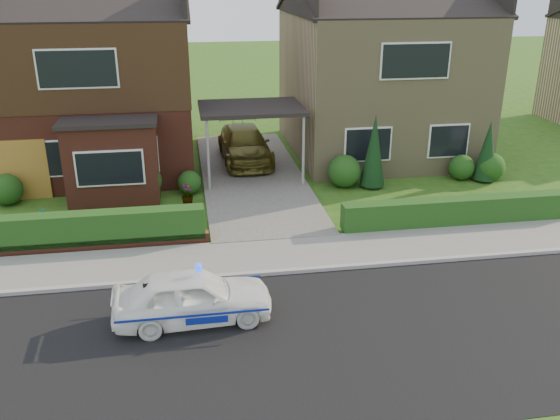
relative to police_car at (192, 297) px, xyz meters
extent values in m
plane|color=#235216|center=(2.51, -1.20, -0.60)|extent=(120.00, 120.00, 0.00)
cube|color=black|center=(2.51, -1.20, -0.60)|extent=(60.00, 6.00, 0.02)
cube|color=#9E9993|center=(2.51, 1.85, -0.54)|extent=(60.00, 0.16, 0.12)
cube|color=slate|center=(2.51, 2.90, -0.55)|extent=(60.00, 2.00, 0.10)
cube|color=#666059|center=(2.51, 9.80, -0.54)|extent=(3.80, 12.00, 0.12)
cube|color=brown|center=(-3.29, 12.80, 2.30)|extent=(7.20, 8.00, 5.80)
cube|color=white|center=(-4.88, 8.78, 0.80)|extent=(1.80, 0.08, 1.30)
cube|color=white|center=(-1.71, 8.78, 0.80)|extent=(1.60, 0.08, 1.30)
cube|color=white|center=(-3.29, 8.78, 3.80)|extent=(2.60, 0.08, 1.30)
cube|color=black|center=(-3.29, 12.80, 3.75)|extent=(7.26, 8.06, 2.90)
cube|color=brown|center=(-2.43, 8.10, 0.75)|extent=(3.00, 1.40, 2.70)
cube|color=black|center=(-2.43, 8.10, 2.17)|extent=(3.20, 1.60, 0.14)
cube|color=tan|center=(8.31, 12.80, 2.30)|extent=(7.20, 8.00, 5.80)
cube|color=white|center=(6.72, 8.78, 0.80)|extent=(1.80, 0.08, 1.30)
cube|color=white|center=(9.89, 8.78, 0.80)|extent=(1.60, 0.08, 1.30)
cube|color=white|center=(8.31, 8.78, 3.80)|extent=(2.60, 0.08, 1.30)
cube|color=black|center=(2.51, 9.80, 2.10)|extent=(3.80, 3.00, 0.14)
cylinder|color=gray|center=(0.81, 8.40, 0.75)|extent=(0.10, 0.10, 2.70)
cylinder|color=gray|center=(4.21, 8.40, 0.75)|extent=(0.10, 0.10, 2.70)
cube|color=#90581F|center=(-5.74, 8.76, 0.45)|extent=(2.20, 0.10, 2.10)
cube|color=brown|center=(-3.29, 4.10, -0.42)|extent=(7.70, 0.25, 0.36)
cube|color=#143C13|center=(-3.29, 4.25, -0.60)|extent=(7.50, 0.55, 0.90)
cube|color=#143C13|center=(8.31, 4.15, -0.60)|extent=(7.50, 0.55, 0.80)
sphere|color=#143C13|center=(-5.99, 8.30, -0.06)|extent=(1.08, 1.08, 1.08)
sphere|color=#143C13|center=(-1.49, 8.10, 0.06)|extent=(1.32, 1.32, 1.32)
sphere|color=#143C13|center=(0.11, 8.40, -0.18)|extent=(0.84, 0.84, 0.84)
sphere|color=#143C13|center=(5.71, 8.20, 0.00)|extent=(1.20, 1.20, 1.20)
sphere|color=#143C13|center=(10.31, 8.30, -0.12)|extent=(0.96, 0.96, 0.96)
sphere|color=#143C13|center=(11.31, 8.00, -0.06)|extent=(1.08, 1.08, 1.08)
cone|color=black|center=(6.71, 8.00, 0.70)|extent=(0.90, 0.90, 2.60)
cone|color=black|center=(11.11, 8.00, 0.50)|extent=(0.90, 0.90, 2.20)
imported|color=white|center=(0.00, 0.00, 0.00)|extent=(1.59, 3.59, 1.20)
sphere|color=#193FF2|center=(0.18, 0.00, 0.68)|extent=(0.17, 0.17, 0.17)
cube|color=navy|center=(0.00, -0.71, -0.05)|extent=(3.25, 0.02, 0.05)
cube|color=navy|center=(0.00, 0.72, -0.05)|extent=(3.25, 0.02, 0.05)
ellipsoid|color=black|center=(-0.99, -0.10, 0.25)|extent=(0.22, 0.17, 0.21)
sphere|color=white|center=(-0.97, -0.16, 0.24)|extent=(0.11, 0.11, 0.11)
sphere|color=black|center=(-0.97, -0.12, 0.39)|extent=(0.13, 0.13, 0.13)
cone|color=black|center=(-1.01, -0.11, 0.46)|extent=(0.04, 0.04, 0.05)
cone|color=black|center=(-0.92, -0.11, 0.46)|extent=(0.04, 0.04, 0.05)
imported|color=brown|center=(2.43, 11.67, 0.19)|extent=(2.04, 4.72, 1.35)
imported|color=gray|center=(-4.34, 5.78, -0.27)|extent=(0.40, 0.31, 0.67)
imported|color=gray|center=(-0.84, 4.80, -0.19)|extent=(0.58, 0.58, 0.83)
imported|color=gray|center=(0.01, 7.26, -0.24)|extent=(0.52, 0.52, 0.73)
camera|label=1|loc=(0.06, -11.67, 6.69)|focal=38.00mm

